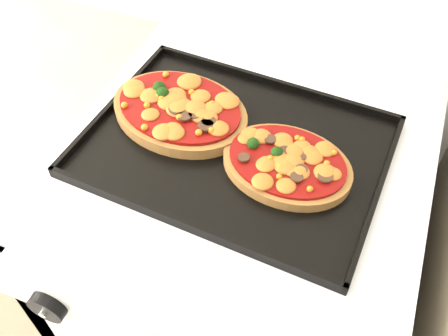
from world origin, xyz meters
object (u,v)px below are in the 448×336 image
at_px(stove, 238,283).
at_px(pizza_right, 287,163).
at_px(baking_tray, 235,145).
at_px(pizza_left, 180,109).

xyz_separation_m(stove, pizza_right, (0.08, -0.02, 0.48)).
bearing_deg(stove, baking_tray, -167.69).
relative_size(pizza_left, pizza_right, 1.18).
distance_m(baking_tray, pizza_right, 0.09).
distance_m(stove, pizza_right, 0.49).
xyz_separation_m(stove, baking_tray, (-0.02, -0.00, 0.47)).
distance_m(baking_tray, pizza_left, 0.12).
bearing_deg(pizza_left, stove, -11.92).
bearing_deg(baking_tray, stove, 15.98).
distance_m(stove, pizza_left, 0.50).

